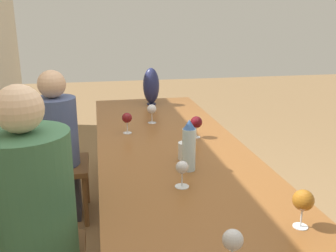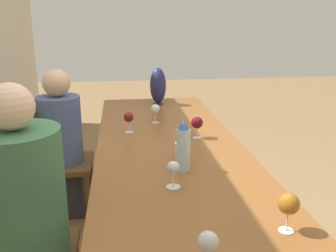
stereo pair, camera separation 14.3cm
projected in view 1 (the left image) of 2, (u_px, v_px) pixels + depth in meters
dining_table at (174, 160)px, 2.31m from camera, size 3.05×0.93×0.73m
water_bottle at (189, 146)px, 1.98m from camera, size 0.07×0.07×0.28m
water_tumbler at (185, 151)px, 2.16m from camera, size 0.08×0.08×0.10m
vase at (151, 86)px, 3.44m from camera, size 0.15×0.15×0.34m
wine_glass_0 at (233, 241)px, 1.19m from camera, size 0.07×0.07×0.15m
wine_glass_1 at (152, 110)px, 2.87m from camera, size 0.07×0.07×0.15m
wine_glass_2 at (182, 168)px, 1.79m from camera, size 0.07×0.07×0.13m
wine_glass_3 at (196, 122)px, 2.52m from camera, size 0.08×0.08×0.15m
wine_glass_4 at (127, 118)px, 2.62m from camera, size 0.07×0.07×0.15m
wine_glass_5 at (303, 201)px, 1.44m from camera, size 0.08×0.08×0.16m
chair_far at (49, 161)px, 2.83m from camera, size 0.44×0.44×0.88m
person_near at (35, 217)px, 1.68m from camera, size 0.40×0.40×1.27m
person_far at (59, 141)px, 2.81m from camera, size 0.32×0.32×1.16m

